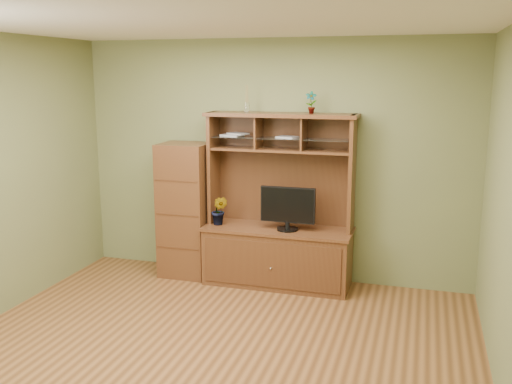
% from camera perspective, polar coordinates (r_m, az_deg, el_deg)
% --- Properties ---
extents(room, '(4.54, 4.04, 2.74)m').
position_cam_1_polar(room, '(4.59, -4.80, -0.41)').
color(room, '#563318').
rests_on(room, ground).
extents(media_hutch, '(1.66, 0.61, 1.90)m').
position_cam_1_polar(media_hutch, '(6.35, 2.24, -4.66)').
color(media_hutch, '#452113').
rests_on(media_hutch, room).
extents(monitor, '(0.60, 0.23, 0.47)m').
position_cam_1_polar(monitor, '(6.14, 3.18, -1.57)').
color(monitor, black).
rests_on(monitor, media_hutch).
extents(orchid_plant, '(0.18, 0.15, 0.33)m').
position_cam_1_polar(orchid_plant, '(6.38, -3.68, -1.86)').
color(orchid_plant, '#25591E').
rests_on(orchid_plant, media_hutch).
extents(top_plant, '(0.13, 0.10, 0.23)m').
position_cam_1_polar(top_plant, '(6.10, 5.53, 8.91)').
color(top_plant, '#245C20').
rests_on(top_plant, media_hutch).
extents(reed_diffuser, '(0.06, 0.06, 0.29)m').
position_cam_1_polar(reed_diffuser, '(6.28, -0.92, 9.02)').
color(reed_diffuser, silver).
rests_on(reed_diffuser, media_hutch).
extents(magazines, '(0.89, 0.23, 0.04)m').
position_cam_1_polar(magazines, '(6.29, -0.43, 5.68)').
color(magazines, '#A2A2A6').
rests_on(magazines, media_hutch).
extents(side_cabinet, '(0.55, 0.50, 1.54)m').
position_cam_1_polar(side_cabinet, '(6.64, -7.02, -1.78)').
color(side_cabinet, '#452113').
rests_on(side_cabinet, room).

